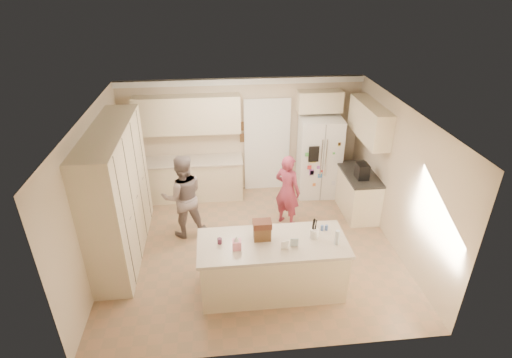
{
  "coord_description": "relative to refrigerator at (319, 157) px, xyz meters",
  "views": [
    {
      "loc": [
        -0.57,
        -5.95,
        4.6
      ],
      "look_at": [
        0.1,
        0.35,
        1.25
      ],
      "focal_mm": 28.0,
      "sensor_mm": 36.0,
      "label": 1
    }
  ],
  "objects": [
    {
      "name": "right_countertop",
      "position": [
        0.63,
        -0.88,
        0.0
      ],
      "size": [
        0.63,
        1.24,
        0.04
      ],
      "primitive_type": "cube",
      "color": "#2D2B28",
      "rests_on": "right_base_cab"
    },
    {
      "name": "fridge_magnets",
      "position": [
        0.0,
        -0.36,
        0.0
      ],
      "size": [
        0.76,
        0.02,
        1.44
      ],
      "primitive_type": null,
      "color": "tan",
      "rests_on": "refrigerator"
    },
    {
      "name": "doorway_opening",
      "position": [
        -1.11,
        0.4,
        0.15
      ],
      "size": [
        0.9,
        0.06,
        2.1
      ],
      "primitive_type": "cube",
      "color": "black",
      "rests_on": "floor"
    },
    {
      "name": "fridge_handle_r",
      "position": [
        0.05,
        -0.37,
        0.15
      ],
      "size": [
        0.02,
        0.02,
        0.85
      ],
      "primitive_type": "cylinder",
      "color": "silver",
      "rests_on": "refrigerator"
    },
    {
      "name": "shaker_pepper",
      "position": [
        -0.57,
        -2.76,
        0.07
      ],
      "size": [
        0.05,
        0.05,
        0.09
      ],
      "primitive_type": "cylinder",
      "color": "#4967A8",
      "rests_on": "island_top"
    },
    {
      "name": "right_upper_cab",
      "position": [
        0.76,
        -0.68,
        1.05
      ],
      "size": [
        0.35,
        1.5,
        0.7
      ],
      "primitive_type": "cube",
      "color": "beige",
      "rests_on": "wall_right"
    },
    {
      "name": "fridge_dispenser",
      "position": [
        -0.22,
        -0.37,
        0.25
      ],
      "size": [
        0.22,
        0.03,
        0.35
      ],
      "primitive_type": "cube",
      "color": "black",
      "rests_on": "refrigerator"
    },
    {
      "name": "wall_front",
      "position": [
        -1.66,
        -4.19,
        0.4
      ],
      "size": [
        5.2,
        0.02,
        2.6
      ],
      "primitive_type": "cube",
      "color": "beige",
      "rests_on": "ground"
    },
    {
      "name": "crown_back",
      "position": [
        -1.66,
        0.38,
        1.63
      ],
      "size": [
        5.2,
        0.08,
        0.12
      ],
      "primitive_type": "cube",
      "color": "white",
      "rests_on": "wall_back"
    },
    {
      "name": "island_base",
      "position": [
        -1.46,
        -2.98,
        -0.46
      ],
      "size": [
        2.2,
        0.9,
        0.88
      ],
      "primitive_type": "cube",
      "color": "beige",
      "rests_on": "floor"
    },
    {
      "name": "doorway_casing",
      "position": [
        -1.11,
        0.36,
        0.15
      ],
      "size": [
        1.02,
        0.03,
        2.22
      ],
      "primitive_type": "cube",
      "color": "white",
      "rests_on": "floor"
    },
    {
      "name": "wall_frame_lower",
      "position": [
        -1.64,
        0.39,
        0.38
      ],
      "size": [
        0.15,
        0.02,
        0.2
      ],
      "primitive_type": "cube",
      "color": "brown",
      "rests_on": "wall_back"
    },
    {
      "name": "wall_left",
      "position": [
        -4.27,
        -1.88,
        0.4
      ],
      "size": [
        0.02,
        4.6,
        2.6
      ],
      "primitive_type": "cube",
      "color": "beige",
      "rests_on": "ground"
    },
    {
      "name": "floor",
      "position": [
        -1.66,
        -1.88,
        -0.91
      ],
      "size": [
        5.2,
        4.6,
        0.02
      ],
      "primitive_type": "cube",
      "color": "#9E7959",
      "rests_on": "ground"
    },
    {
      "name": "pantry_bank",
      "position": [
        -3.96,
        -1.68,
        0.28
      ],
      "size": [
        0.6,
        2.6,
        2.35
      ],
      "primitive_type": "cube",
      "color": "beige",
      "rests_on": "floor"
    },
    {
      "name": "teen_boy",
      "position": [
        -2.91,
        -1.29,
        -0.07
      ],
      "size": [
        0.91,
        0.77,
        1.66
      ],
      "primitive_type": "imported",
      "rotation": [
        0.0,
        0.0,
        3.33
      ],
      "color": "gray",
      "rests_on": "floor"
    },
    {
      "name": "right_base_cab",
      "position": [
        0.64,
        -0.88,
        -0.46
      ],
      "size": [
        0.6,
        1.2,
        0.88
      ],
      "primitive_type": "cube",
      "color": "beige",
      "rests_on": "floor"
    },
    {
      "name": "wall_back",
      "position": [
        -1.66,
        0.43,
        0.4
      ],
      "size": [
        5.2,
        0.02,
        2.6
      ],
      "primitive_type": "cube",
      "color": "beige",
      "rests_on": "ground"
    },
    {
      "name": "utensil_crock",
      "position": [
        -0.81,
        -2.93,
        0.1
      ],
      "size": [
        0.13,
        0.13,
        0.15
      ],
      "primitive_type": "cylinder",
      "color": "white",
      "rests_on": "island_top"
    },
    {
      "name": "greeting_card_b",
      "position": [
        -1.16,
        -3.13,
        0.11
      ],
      "size": [
        0.12,
        0.05,
        0.16
      ],
      "primitive_type": "cube",
      "rotation": [
        0.15,
        0.0,
        -0.1
      ],
      "color": "silver",
      "rests_on": "island_top"
    },
    {
      "name": "coffee_maker",
      "position": [
        0.59,
        -1.08,
        0.17
      ],
      "size": [
        0.22,
        0.28,
        0.3
      ],
      "primitive_type": "cube",
      "color": "black",
      "rests_on": "right_countertop"
    },
    {
      "name": "over_fridge_cab",
      "position": [
        -0.01,
        0.24,
        1.2
      ],
      "size": [
        0.95,
        0.35,
        0.45
      ],
      "primitive_type": "cube",
      "color": "beige",
      "rests_on": "wall_back"
    },
    {
      "name": "tissue_box",
      "position": [
        -2.01,
        -3.08,
        0.1
      ],
      "size": [
        0.13,
        0.13,
        0.14
      ],
      "primitive_type": "cube",
      "color": "pink",
      "rests_on": "island_top"
    },
    {
      "name": "fridge_handle_l",
      "position": [
        -0.05,
        -0.37,
        0.15
      ],
      "size": [
        0.02,
        0.02,
        0.85
      ],
      "primitive_type": "cylinder",
      "color": "silver",
      "rests_on": "refrigerator"
    },
    {
      "name": "jam_jar",
      "position": [
        -2.26,
        -2.93,
        0.07
      ],
      "size": [
        0.07,
        0.07,
        0.09
      ],
      "primitive_type": "cylinder",
      "color": "#59263F",
      "rests_on": "island_top"
    },
    {
      "name": "tissue_plume",
      "position": [
        -2.01,
        -3.08,
        0.2
      ],
      "size": [
        0.08,
        0.08,
        0.08
      ],
      "primitive_type": "cone",
      "color": "white",
      "rests_on": "tissue_box"
    },
    {
      "name": "greeting_card_a",
      "position": [
        -1.31,
        -3.18,
        0.11
      ],
      "size": [
        0.12,
        0.06,
        0.16
      ],
      "primitive_type": "cube",
      "rotation": [
        0.15,
        0.0,
        0.2
      ],
      "color": "white",
      "rests_on": "island_top"
    },
    {
      "name": "teen_girl",
      "position": [
        -0.9,
        -1.13,
        -0.15
      ],
      "size": [
        0.65,
        0.63,
        1.5
      ],
      "primitive_type": "imported",
      "rotation": [
        0.0,
        0.0,
        2.42
      ],
      "color": "#A93A53",
      "rests_on": "floor"
    },
    {
      "name": "shaker_salt",
      "position": [
        -0.64,
        -2.76,
        0.07
      ],
      "size": [
        0.05,
        0.05,
        0.09
      ],
      "primitive_type": "cylinder",
      "color": "#4967A8",
      "rests_on": "island_top"
    },
    {
      "name": "fridge_seam",
      "position": [
        0.0,
        -0.35,
        0.0
      ],
      "size": [
        0.02,
        0.02,
        1.78
      ],
      "primitive_type": "cube",
      "color": "gray",
      "rests_on": "refrigerator"
    },
    {
      "name": "island_top",
      "position": [
        -1.46,
        -2.98,
        0.0
      ],
      "size": [
        2.28,
        0.96,
        0.05
      ],
      "primitive_type": "cube",
      "color": "beige",
      "rests_on": "island_base"
    },
    {
      "name": "back_countertop",
      "position": [
        -2.81,
        0.11,
        0.0
      ],
      "size": [
        2.24,
        0.63,
        0.04
      ],
      "primitive_type": "cube",
      "color": "beige",
      "rests_on": "back_base_cab"
    },
    {
      "name": "water_bottle",
      "position": [
        -0.51,
        -3.13,
        0.14
      ],
      "size": [
        0.07,
        0.07,
        0.24
      ],
      "primitive_type": "cylinder",
      "color": "silver",
      "rests_on": "island_top"
    },
    {
      "name": "dollhouse_roof",
      "position": [
        -1.61,
        -2.88,
        0.3
      ],
      "size": [
        0.28,
        0.2,
        0.1
      ],
      "primitive_type": "cube",
      "color": "#592D1E",
      "rests_on": "dollhouse_body"
    },
    {
      "name": "back_base_cab",
      "position": [
        -2.81,
        0.12,
        -0.46
      ],
      "size": [
        2.2,
        0.6,
        0.88
      ],
      "primitive_type": "cube",
      "color": "beige",
      "rests_on": "floor"
    },
    {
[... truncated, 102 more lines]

